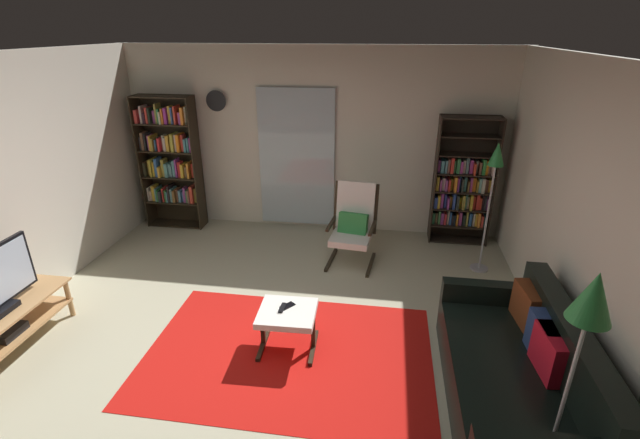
# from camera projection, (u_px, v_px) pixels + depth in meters

# --- Properties ---
(ground_plane) EXTENTS (7.02, 7.02, 0.00)m
(ground_plane) POSITION_uv_depth(u_px,v_px,m) (265.00, 347.00, 4.25)
(ground_plane) COLOR #B3AE90
(wall_back) EXTENTS (5.60, 0.06, 2.60)m
(wall_back) POSITION_uv_depth(u_px,v_px,m) (313.00, 142.00, 6.37)
(wall_back) COLOR silver
(wall_back) RESTS_ON ground
(wall_right) EXTENTS (0.06, 6.00, 2.60)m
(wall_right) POSITION_uv_depth(u_px,v_px,m) (604.00, 244.00, 3.37)
(wall_right) COLOR silver
(wall_right) RESTS_ON ground
(glass_door_panel) EXTENTS (1.10, 0.01, 2.00)m
(glass_door_panel) POSITION_uv_depth(u_px,v_px,m) (297.00, 159.00, 6.44)
(glass_door_panel) COLOR silver
(area_rug) EXTENTS (2.64, 1.79, 0.01)m
(area_rug) POSITION_uv_depth(u_px,v_px,m) (289.00, 353.00, 4.17)
(area_rug) COLOR red
(area_rug) RESTS_ON ground
(tv_stand) EXTENTS (0.48, 1.35, 0.44)m
(tv_stand) POSITION_uv_depth(u_px,v_px,m) (3.00, 327.00, 4.07)
(tv_stand) COLOR tan
(tv_stand) RESTS_ON ground
(bookshelf_near_tv) EXTENTS (0.84, 0.30, 1.94)m
(bookshelf_near_tv) POSITION_uv_depth(u_px,v_px,m) (170.00, 158.00, 6.50)
(bookshelf_near_tv) COLOR black
(bookshelf_near_tv) RESTS_ON ground
(bookshelf_near_sofa) EXTENTS (0.79, 0.30, 1.76)m
(bookshelf_near_sofa) POSITION_uv_depth(u_px,v_px,m) (463.00, 186.00, 6.09)
(bookshelf_near_sofa) COLOR black
(bookshelf_near_sofa) RESTS_ON ground
(leather_sofa) EXTENTS (0.91, 1.88, 0.82)m
(leather_sofa) POSITION_uv_depth(u_px,v_px,m) (519.00, 375.00, 3.50)
(leather_sofa) COLOR black
(leather_sofa) RESTS_ON ground
(lounge_armchair) EXTENTS (0.63, 0.70, 1.02)m
(lounge_armchair) POSITION_uv_depth(u_px,v_px,m) (353.00, 222.00, 5.64)
(lounge_armchair) COLOR black
(lounge_armchair) RESTS_ON ground
(ottoman) EXTENTS (0.54, 0.50, 0.42)m
(ottoman) POSITION_uv_depth(u_px,v_px,m) (287.00, 317.00, 4.12)
(ottoman) COLOR white
(ottoman) RESTS_ON ground
(tv_remote) EXTENTS (0.05, 0.15, 0.02)m
(tv_remote) POSITION_uv_depth(u_px,v_px,m) (282.00, 308.00, 4.11)
(tv_remote) COLOR black
(tv_remote) RESTS_ON ottoman
(cell_phone) EXTENTS (0.14, 0.15, 0.01)m
(cell_phone) POSITION_uv_depth(u_px,v_px,m) (288.00, 306.00, 4.15)
(cell_phone) COLOR black
(cell_phone) RESTS_ON ottoman
(floor_lamp_by_sofa) EXTENTS (0.23, 0.23, 1.63)m
(floor_lamp_by_sofa) POSITION_uv_depth(u_px,v_px,m) (589.00, 314.00, 2.43)
(floor_lamp_by_sofa) COLOR #A5A5AD
(floor_lamp_by_sofa) RESTS_ON ground
(floor_lamp_by_shelf) EXTENTS (0.22, 0.22, 1.62)m
(floor_lamp_by_shelf) POSITION_uv_depth(u_px,v_px,m) (495.00, 171.00, 5.12)
(floor_lamp_by_shelf) COLOR #A5A5AD
(floor_lamp_by_shelf) RESTS_ON ground
(wall_clock) EXTENTS (0.29, 0.03, 0.29)m
(wall_clock) POSITION_uv_depth(u_px,v_px,m) (216.00, 101.00, 6.27)
(wall_clock) COLOR silver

